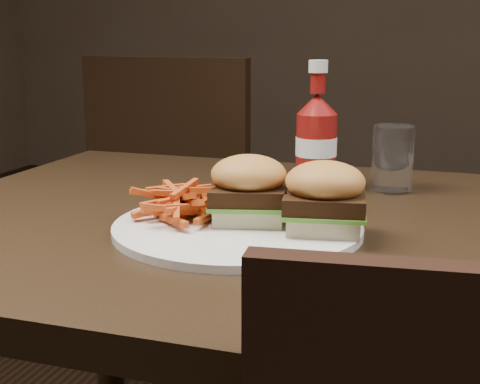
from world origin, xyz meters
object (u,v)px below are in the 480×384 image
(dining_table, at_px, (325,236))
(chair_far, at_px, (203,232))
(plate, at_px, (238,228))
(tumbler, at_px, (393,157))
(ketchup_bottle, at_px, (316,154))

(dining_table, height_order, chair_far, dining_table)
(plate, bearing_deg, chair_far, 113.83)
(dining_table, distance_m, plate, 0.13)
(plate, height_order, tumbler, tumbler)
(dining_table, height_order, plate, plate)
(chair_far, bearing_deg, tumbler, 135.76)
(chair_far, relative_size, plate, 1.48)
(dining_table, distance_m, tumbler, 0.24)
(chair_far, height_order, ketchup_bottle, ketchup_bottle)
(chair_far, distance_m, tumbler, 0.97)
(chair_far, xyz_separation_m, ketchup_bottle, (0.47, -0.71, 0.38))
(dining_table, bearing_deg, chair_far, 120.67)
(ketchup_bottle, bearing_deg, plate, -100.43)
(dining_table, xyz_separation_m, plate, (-0.10, -0.08, 0.03))
(chair_far, relative_size, ketchup_bottle, 3.69)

